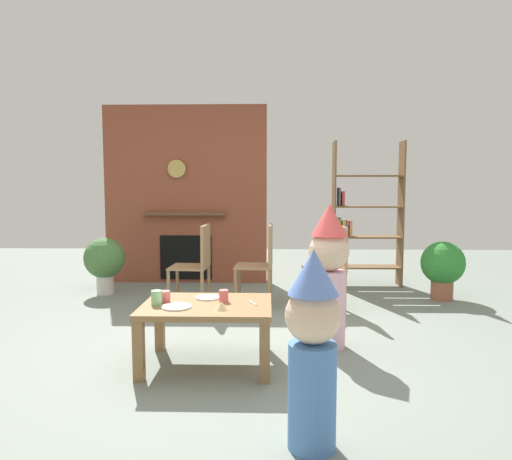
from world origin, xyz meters
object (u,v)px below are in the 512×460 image
Objects in this scene: paper_cup_near_right at (156,298)px; paper_cup_center at (224,296)px; dining_chair_right at (332,263)px; coffee_table at (207,314)px; paper_cup_near_left at (165,297)px; paper_plate_front at (177,307)px; dining_chair_left at (197,261)px; child_with_cone_hat at (313,345)px; dining_chair_middle at (262,260)px; child_in_pink at (329,272)px; paper_plate_rear at (208,298)px; potted_plant_short at (105,260)px; bookshelf at (362,220)px; birthday_cake_slice at (221,306)px; potted_plant_tall at (443,266)px.

paper_cup_near_right is 1.21× the size of paper_cup_center.
paper_cup_near_right is at bearing 41.27° from dining_chair_right.
coffee_table is 10.99× the size of paper_cup_near_left.
coffee_table is 1.04× the size of dining_chair_right.
dining_chair_left is (-0.13, 1.77, 0.05)m from paper_plate_front.
dining_chair_middle is at bearing -25.74° from child_with_cone_hat.
child_in_pink reaches higher than dining_chair_middle.
potted_plant_short is (-1.53, 2.07, -0.04)m from paper_plate_rear.
bookshelf reaches higher than paper_plate_front.
dining_chair_right is at bearing 59.90° from birthday_cake_slice.
paper_plate_rear is 0.27× the size of potted_plant_short.
birthday_cake_slice is 0.09× the size of child_in_pink.
paper_plate_rear is (0.30, 0.13, -0.04)m from paper_cup_near_left.
paper_cup_near_right is 2.58m from potted_plant_short.
bookshelf reaches higher than child_in_pink.
dining_chair_middle is at bearing 72.66° from paper_plate_front.
birthday_cake_slice is at bearing 53.87° from dining_chair_right.
potted_plant_tall is (2.49, 1.92, -0.07)m from paper_plate_rear.
paper_plate_rear is (0.18, 0.28, 0.00)m from paper_plate_front.
paper_cup_near_left is at bearing 9.91° from child_with_cone_hat.
child_with_cone_hat reaches higher than dining_chair_right.
paper_cup_near_right is 1.92m from dining_chair_middle.
child_in_pink is 1.76m from dining_chair_left.
potted_plant_tall is 4.03m from potted_plant_short.
dining_chair_left reaches higher than paper_cup_near_right.
child_in_pink reaches higher than coffee_table.
child_with_cone_hat is at bearing -58.94° from birthday_cake_slice.
dining_chair_middle is at bearing 82.46° from birthday_cake_slice.
dining_chair_left is 2.83m from potted_plant_tall.
bookshelf is at bearing 57.64° from paper_plate_rear.
child_in_pink is at bearing 36.20° from birthday_cake_slice.
child_with_cone_hat is at bearing -61.03° from paper_plate_rear.
paper_plate_rear is 1.61m from dining_chair_middle.
paper_cup_near_left is at bearing -156.15° from paper_plate_rear.
paper_cup_center is at bearing -52.51° from potted_plant_short.
coffee_table is at bearing -83.63° from paper_plate_rear.
dining_chair_left is at bearing -11.70° from child_with_cone_hat.
dining_chair_middle is at bearing -19.31° from dining_chair_right.
paper_plate_rear is at bearing 56.68° from paper_plate_front.
paper_cup_center is 1.68m from dining_chair_middle.
paper_plate_front is at bearing -150.75° from paper_cup_center.
child_in_pink reaches higher than paper_plate_rear.
paper_cup_near_left is (-1.99, -2.80, -0.37)m from bookshelf.
paper_cup_center is (-1.56, -2.77, -0.37)m from bookshelf.
child_with_cone_hat is at bearing 98.86° from dining_chair_middle.
child_with_cone_hat is 0.86× the size of child_in_pink.
dining_chair_right is at bearing 55.96° from paper_cup_center.
birthday_cake_slice reaches higher than coffee_table.
potted_plant_short is at bearing -60.11° from child_in_pink.
child_in_pink reaches higher than paper_cup_center.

